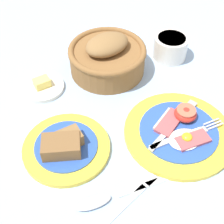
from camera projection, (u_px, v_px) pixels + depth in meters
The scene contains 8 objects.
ground_plane at pixel (160, 148), 0.69m from camera, with size 3.00×3.00×0.00m, color #93B2DB.
breakfast_plate at pixel (179, 131), 0.71m from camera, with size 0.25×0.25×0.04m.
bread_plate at pixel (65, 146), 0.67m from camera, with size 0.19×0.19×0.05m.
sugar_cup at pixel (170, 47), 0.88m from camera, with size 0.09×0.09×0.06m.
bread_basket at pixel (107, 57), 0.83m from camera, with size 0.21×0.21×0.11m.
butter_dish at pixel (43, 86), 0.81m from camera, with size 0.11×0.11×0.03m.
teaspoon_near_cup at pixel (107, 198), 0.60m from camera, with size 0.19×0.03×0.01m.
fork_on_cloth at pixel (139, 191), 0.61m from camera, with size 0.17×0.09×0.01m.
Camera 1 is at (-0.24, -0.34, 0.56)m, focal length 50.00 mm.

